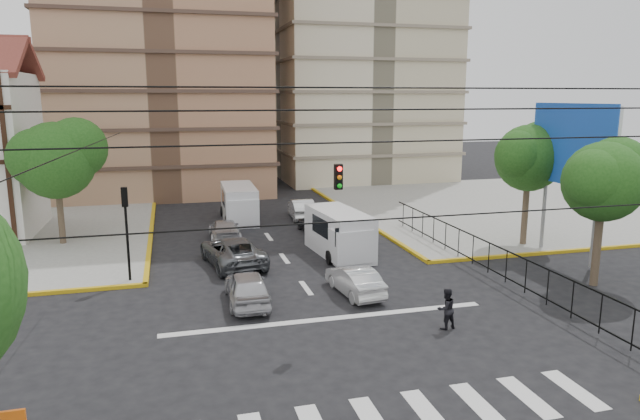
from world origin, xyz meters
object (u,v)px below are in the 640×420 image
object	(u,v)px
van_left_lane	(240,205)
traffic_light_nw	(126,218)
van_right_lane	(341,235)
car_white_front_right	(355,280)
car_silver_front_left	(247,287)
pedestrian_crosswalk	(446,309)

from	to	relation	value
van_left_lane	traffic_light_nw	bearing A→B (deg)	-117.17
van_right_lane	car_white_front_right	xyz separation A→B (m)	(-1.19, -6.07, -0.56)
car_silver_front_left	van_left_lane	bearing A→B (deg)	-94.85
pedestrian_crosswalk	van_left_lane	bearing A→B (deg)	-86.16
car_silver_front_left	car_white_front_right	distance (m)	4.73
car_silver_front_left	pedestrian_crosswalk	size ratio (longest dim) A/B	2.67
traffic_light_nw	car_silver_front_left	xyz separation A→B (m)	(4.96, -4.08, -2.39)
van_left_lane	pedestrian_crosswalk	bearing A→B (deg)	-74.53
van_right_lane	car_silver_front_left	distance (m)	8.45
pedestrian_crosswalk	car_silver_front_left	bearing A→B (deg)	-43.86
traffic_light_nw	van_left_lane	bearing A→B (deg)	61.32
car_white_front_right	pedestrian_crosswalk	world-z (taller)	pedestrian_crosswalk
traffic_light_nw	van_left_lane	distance (m)	13.94
car_white_front_right	car_silver_front_left	bearing A→B (deg)	-6.97
traffic_light_nw	van_left_lane	world-z (taller)	traffic_light_nw
van_right_lane	van_left_lane	distance (m)	11.04
traffic_light_nw	car_white_front_right	bearing A→B (deg)	-23.16
traffic_light_nw	pedestrian_crosswalk	distance (m)	14.81
traffic_light_nw	car_white_front_right	size ratio (longest dim) A/B	1.14
van_right_lane	van_left_lane	size ratio (longest dim) A/B	1.02
van_right_lane	car_silver_front_left	xyz separation A→B (m)	(-5.92, -6.01, -0.48)
traffic_light_nw	van_right_lane	distance (m)	11.21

